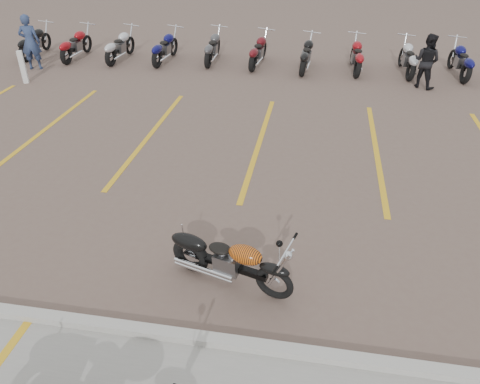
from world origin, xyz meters
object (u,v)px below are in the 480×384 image
object	(u,v)px
flame_cruiser	(228,261)
bollard	(23,67)
person_b	(427,61)
person_a	(30,42)

from	to	relation	value
flame_cruiser	bollard	world-z (taller)	bollard
person_b	flame_cruiser	bearing A→B (deg)	100.84
person_a	bollard	distance (m)	1.56
person_a	person_b	world-z (taller)	person_a
bollard	person_a	bearing A→B (deg)	109.52
person_a	bollard	world-z (taller)	person_a
person_a	person_b	xyz separation A→B (m)	(12.76, 0.28, -0.09)
flame_cruiser	person_a	bearing A→B (deg)	149.32
flame_cruiser	bollard	distance (m)	11.31
person_a	bollard	xyz separation A→B (m)	(0.51, -1.43, -0.40)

